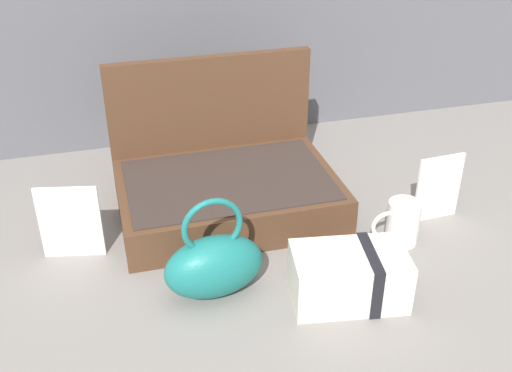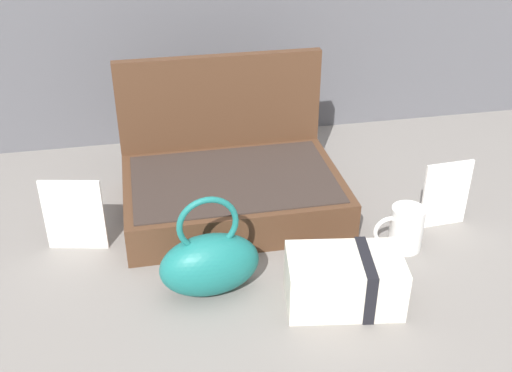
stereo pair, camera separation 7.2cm
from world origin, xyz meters
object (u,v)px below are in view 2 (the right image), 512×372
Objects in this scene: teal_pouch_handbag at (210,262)px; poster_card_right at (446,194)px; open_suitcase at (231,179)px; info_card_left at (74,215)px; coffee_mug at (405,228)px; cream_toiletry_bag at (346,280)px.

poster_card_right is at bearing 13.28° from teal_pouch_handbag.
poster_card_right is at bearing -21.40° from open_suitcase.
info_card_left is at bearing 142.50° from teal_pouch_handbag.
info_card_left is 0.77m from poster_card_right.
info_card_left reaches higher than coffee_mug.
info_card_left reaches higher than poster_card_right.
open_suitcase reaches higher than coffee_mug.
open_suitcase is at bearing 111.58° from cream_toiletry_bag.
cream_toiletry_bag is 0.55m from info_card_left.
poster_card_right reaches higher than coffee_mug.
info_card_left is (-0.48, 0.27, 0.03)m from cream_toiletry_bag.
poster_card_right is (0.44, -0.17, 0.01)m from open_suitcase.
open_suitcase is at bearing 29.15° from info_card_left.
poster_card_right is (0.52, 0.12, 0.01)m from teal_pouch_handbag.
teal_pouch_handbag is at bearing -25.51° from info_card_left.
poster_card_right is (0.12, 0.06, 0.03)m from coffee_mug.
coffee_mug is 0.66× the size of info_card_left.
coffee_mug is (0.17, 0.14, -0.00)m from cream_toiletry_bag.
coffee_mug is (0.41, 0.06, -0.02)m from teal_pouch_handbag.
teal_pouch_handbag is 0.54m from poster_card_right.
cream_toiletry_bag is (0.15, -0.37, -0.02)m from open_suitcase.
open_suitcase reaches higher than cream_toiletry_bag.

